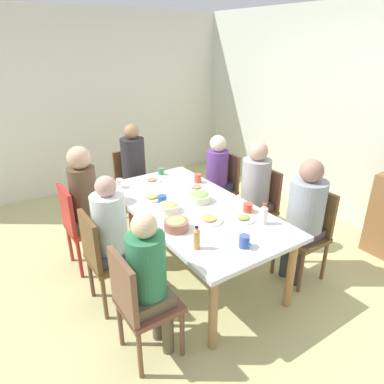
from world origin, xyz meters
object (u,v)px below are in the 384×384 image
object	(u,v)px
plate_4	(152,180)
person_1	(149,275)
person_2	(86,198)
bowl_0	(200,197)
plate_3	(243,218)
plate_2	(196,188)
bowl_2	(169,207)
cup_3	(161,171)
chair_0	(222,184)
cup_6	(162,199)
person_4	(305,210)
chair_5	(104,255)
person_6	(255,187)
chair_2	(80,223)
chair_4	(308,229)
bottle_0	(264,215)
cup_2	(248,208)
cup_0	(198,178)
chair_1	(138,301)
person_0	(216,173)
cup_5	(120,183)
chair_3	(132,181)
dining_table	(192,213)
chair_6	(259,204)
bottle_1	(197,238)
cup_4	(244,241)
bowl_1	(176,224)
person_3	(134,166)
cup_1	(187,195)
plate_1	(152,197)
plate_0	(209,219)

from	to	relation	value
plate_4	person_1	bearing A→B (deg)	-28.26
person_2	bowl_0	world-z (taller)	person_2
plate_3	plate_2	bearing A→B (deg)	177.10
bowl_2	cup_3	size ratio (longest dim) A/B	1.76
chair_0	cup_6	bearing A→B (deg)	-68.03
person_2	person_4	bearing A→B (deg)	50.24
chair_5	person_6	size ratio (longest dim) A/B	0.73
person_1	chair_2	xyz separation A→B (m)	(-1.34, -0.09, -0.18)
person_1	chair_4	distance (m)	1.70
chair_5	bottle_0	bearing A→B (deg)	63.06
chair_0	cup_3	size ratio (longest dim) A/B	8.19
plate_3	cup_2	size ratio (longest dim) A/B	1.69
person_6	cup_0	distance (m)	0.63
chair_1	person_4	world-z (taller)	person_4
person_0	bowl_2	distance (m)	1.21
chair_0	plate_4	world-z (taller)	chair_0
cup_5	plate_4	bearing A→B (deg)	83.73
plate_3	plate_4	xyz separation A→B (m)	(-1.24, -0.26, 0.00)
chair_3	plate_2	xyz separation A→B (m)	(1.06, 0.27, 0.23)
chair_1	plate_2	xyz separation A→B (m)	(-1.00, 1.16, 0.23)
cup_0	cup_3	xyz separation A→B (m)	(-0.44, -0.22, -0.01)
dining_table	cup_2	size ratio (longest dim) A/B	16.47
cup_2	chair_6	bearing A→B (deg)	125.43
person_4	bottle_1	world-z (taller)	person_4
cup_5	chair_1	bearing A→B (deg)	-18.85
person_0	cup_4	size ratio (longest dim) A/B	9.73
dining_table	plate_4	size ratio (longest dim) A/B	9.76
person_4	plate_2	world-z (taller)	person_4
dining_table	plate_3	world-z (taller)	plate_3
cup_0	bottle_1	world-z (taller)	bottle_1
person_1	bowl_0	distance (m)	1.18
chair_5	bowl_1	xyz separation A→B (m)	(0.29, 0.55, 0.26)
bottle_0	chair_1	bearing A→B (deg)	-87.67
person_2	cup_4	bearing A→B (deg)	26.98
person_1	cup_5	xyz separation A→B (m)	(-1.47, 0.41, 0.08)
person_3	bowl_2	xyz separation A→B (m)	(1.26, -0.23, 0.02)
person_2	plate_3	xyz separation A→B (m)	(1.14, 1.03, -0.02)
person_3	person_4	size ratio (longest dim) A/B	1.03
plate_2	cup_6	size ratio (longest dim) A/B	1.62
person_2	cup_1	distance (m)	0.99
bottle_0	bottle_1	size ratio (longest dim) A/B	0.99
chair_1	bottle_0	world-z (taller)	bottle_0
person_3	plate_1	xyz separation A→B (m)	(0.93, -0.24, -0.01)
dining_table	bowl_1	world-z (taller)	bowl_1
cup_3	cup_5	bearing A→B (deg)	-79.91
plate_0	plate_1	bearing A→B (deg)	-163.31
chair_6	bottle_0	size ratio (longest dim) A/B	4.68
person_2	bowl_0	distance (m)	1.11
chair_0	plate_2	world-z (taller)	chair_0
plate_3	bowl_1	size ratio (longest dim) A/B	0.99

